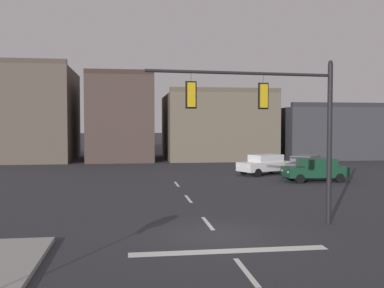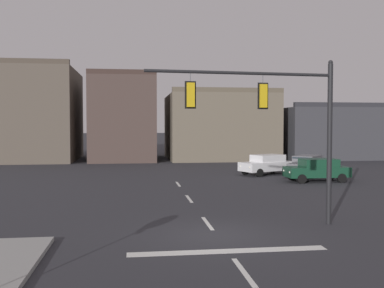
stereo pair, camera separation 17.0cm
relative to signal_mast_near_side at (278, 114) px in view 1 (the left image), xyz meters
name	(u,v)px [view 1 (the left image)]	position (x,y,z in m)	size (l,w,h in m)	color
ground_plane	(217,235)	(-2.63, -1.07, -4.44)	(400.00, 400.00, 0.00)	#2B2B30
stop_bar_paint	(230,251)	(-2.63, -3.07, -4.44)	(6.40, 0.50, 0.01)	silver
lane_centreline	(208,223)	(-2.63, 0.93, -4.44)	(0.16, 26.40, 0.01)	silver
signal_mast_near_side	(278,114)	(0.00, 0.00, 0.00)	(7.52, 0.79, 6.59)	black
car_lot_nearside	(306,165)	(7.97, 16.47, -3.59)	(4.27, 4.48, 1.61)	slate
car_lot_middle	(265,164)	(4.98, 17.59, -3.59)	(4.75, 3.47, 1.61)	silver
car_lot_farside	(315,169)	(7.23, 12.98, -3.59)	(4.49, 1.98, 1.61)	#143D28
building_row	(222,125)	(5.11, 35.13, -0.52)	(53.13, 13.41, 10.62)	brown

